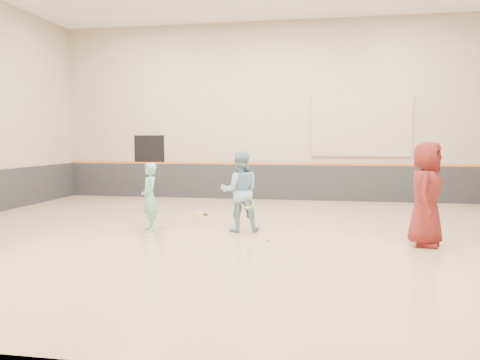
% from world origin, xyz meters
% --- Properties ---
extents(room, '(15.04, 12.04, 6.22)m').
position_xyz_m(room, '(0.00, 0.00, 0.81)').
color(room, tan).
rests_on(room, ground).
extents(wainscot_back, '(14.90, 0.04, 1.20)m').
position_xyz_m(wainscot_back, '(0.00, 5.97, 0.60)').
color(wainscot_back, '#232326').
rests_on(wainscot_back, floor).
extents(accent_stripe, '(14.90, 0.03, 0.06)m').
position_xyz_m(accent_stripe, '(0.00, 5.96, 1.22)').
color(accent_stripe, '#D85914').
rests_on(accent_stripe, wall_back).
extents(acoustic_panel, '(3.20, 0.08, 2.00)m').
position_xyz_m(acoustic_panel, '(2.80, 5.95, 2.50)').
color(acoustic_panel, tan).
rests_on(acoustic_panel, wall_back).
extents(doorway, '(1.10, 0.05, 2.20)m').
position_xyz_m(doorway, '(-4.50, 5.98, 1.10)').
color(doorway, black).
rests_on(doorway, floor).
extents(girl, '(0.61, 0.67, 1.54)m').
position_xyz_m(girl, '(-2.24, -0.02, 0.77)').
color(girl, '#6EBEB2').
rests_on(girl, floor).
extents(instructor, '(1.02, 0.88, 1.80)m').
position_xyz_m(instructor, '(-0.25, 0.34, 0.90)').
color(instructor, '#82ACC9').
rests_on(instructor, floor).
extents(young_man, '(0.92, 1.14, 2.02)m').
position_xyz_m(young_man, '(3.53, -0.47, 1.01)').
color(young_man, maroon).
rests_on(young_man, floor).
extents(held_racket, '(0.46, 0.46, 0.48)m').
position_xyz_m(held_racket, '(-0.05, 0.13, 0.67)').
color(held_racket, yellow).
rests_on(held_racket, instructor).
extents(spare_racket, '(0.76, 0.76, 0.06)m').
position_xyz_m(spare_racket, '(-1.73, 2.59, 0.03)').
color(spare_racket, '#CFE331').
rests_on(spare_racket, floor).
extents(ball_under_racket, '(0.07, 0.07, 0.07)m').
position_xyz_m(ball_under_racket, '(0.49, -0.63, 0.03)').
color(ball_under_racket, '#C6D732').
rests_on(ball_under_racket, floor).
extents(ball_in_hand, '(0.07, 0.07, 0.07)m').
position_xyz_m(ball_in_hand, '(3.64, -0.54, 1.25)').
color(ball_in_hand, yellow).
rests_on(ball_in_hand, young_man).
extents(ball_beside_spare, '(0.07, 0.07, 0.07)m').
position_xyz_m(ball_beside_spare, '(-1.49, 1.17, 0.03)').
color(ball_beside_spare, '#CAE234').
rests_on(ball_beside_spare, floor).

